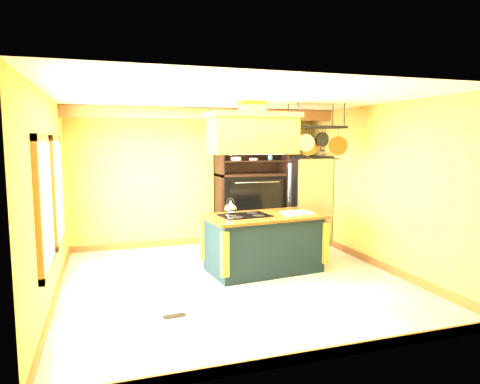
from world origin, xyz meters
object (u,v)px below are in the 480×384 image
range_hood (252,132)px  refrigerator (305,202)px  kitchen_island (263,242)px  pot_rack (316,135)px  hutch (251,197)px

range_hood → refrigerator: size_ratio=0.79×
refrigerator → kitchen_island: bearing=-134.3°
pot_rack → refrigerator: (0.59, 1.54, -1.34)m
kitchen_island → range_hood: range_hood is taller
pot_rack → hutch: bearing=104.6°
refrigerator → hutch: hutch is taller
pot_rack → refrigerator: size_ratio=0.57×
kitchen_island → refrigerator: refrigerator is taller
kitchen_island → pot_rack: pot_rack is taller
refrigerator → hutch: (-1.08, 0.33, 0.10)m
range_hood → hutch: 2.35m
pot_rack → refrigerator: bearing=69.0°
kitchen_island → refrigerator: bearing=39.3°
pot_rack → hutch: 2.29m
kitchen_island → pot_rack: size_ratio=1.97×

